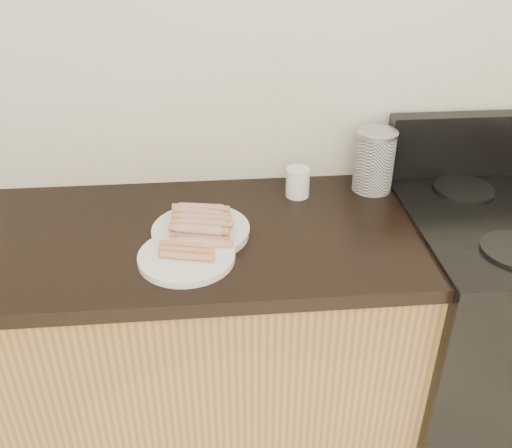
{
  "coord_description": "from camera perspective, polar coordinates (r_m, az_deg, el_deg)",
  "views": [
    {
      "loc": [
        -0.16,
        0.37,
        1.72
      ],
      "look_at": [
        -0.04,
        1.62,
        0.96
      ],
      "focal_mm": 40.0,
      "sensor_mm": 36.0,
      "label": 1
    }
  ],
  "objects": [
    {
      "name": "main_plate",
      "position": [
        1.54,
        -5.53,
        -0.84
      ],
      "size": [
        0.29,
        0.29,
        0.02
      ],
      "primitive_type": "cylinder",
      "rotation": [
        0.0,
        0.0,
        0.13
      ],
      "color": "white",
      "rests_on": "counter_slab"
    },
    {
      "name": "canister",
      "position": [
        1.76,
        11.73,
        6.22
      ],
      "size": [
        0.12,
        0.12,
        0.19
      ],
      "rotation": [
        0.0,
        0.0,
        0.12
      ],
      "color": "silver",
      "rests_on": "counter_slab"
    },
    {
      "name": "side_plate",
      "position": [
        1.44,
        -6.95,
        -3.27
      ],
      "size": [
        0.31,
        0.31,
        0.02
      ],
      "primitive_type": "cylinder",
      "rotation": [
        0.0,
        0.0,
        -0.35
      ],
      "color": "white",
      "rests_on": "counter_slab"
    },
    {
      "name": "wall_back",
      "position": [
        1.69,
        0.38,
        16.78
      ],
      "size": [
        4.0,
        0.04,
        2.6
      ],
      "primitive_type": "cube",
      "color": "silver",
      "rests_on": "ground"
    },
    {
      "name": "cabinet_base",
      "position": [
        1.92,
        -20.6,
        -13.46
      ],
      "size": [
        2.2,
        0.59,
        0.86
      ],
      "primitive_type": "cube",
      "color": "olive",
      "rests_on": "floor"
    },
    {
      "name": "plain_sausages",
      "position": [
        1.43,
        -7.0,
        -2.66
      ],
      "size": [
        0.13,
        0.1,
        0.02
      ],
      "rotation": [
        0.0,
        0.0,
        -0.23
      ],
      "color": "#AF7743",
      "rests_on": "side_plate"
    },
    {
      "name": "hotdog_pile",
      "position": [
        1.52,
        -5.59,
        0.15
      ],
      "size": [
        0.12,
        0.22,
        0.05
      ],
      "rotation": [
        0.0,
        0.0,
        -0.26
      ],
      "color": "brown",
      "rests_on": "main_plate"
    },
    {
      "name": "counter_slab",
      "position": [
        1.66,
        -23.44,
        -2.18
      ],
      "size": [
        2.2,
        0.62,
        0.04
      ],
      "primitive_type": "cube",
      "color": "black",
      "rests_on": "cabinet_base"
    },
    {
      "name": "stove",
      "position": [
        2.05,
        23.94,
        -10.28
      ],
      "size": [
        0.76,
        0.65,
        0.91
      ],
      "color": "black",
      "rests_on": "floor"
    },
    {
      "name": "burner_far_left",
      "position": [
        1.85,
        20.03,
        3.36
      ],
      "size": [
        0.18,
        0.18,
        0.01
      ],
      "primitive_type": "cylinder",
      "color": "black",
      "rests_on": "stove"
    },
    {
      "name": "mug",
      "position": [
        1.72,
        4.19,
        4.18
      ],
      "size": [
        0.08,
        0.08,
        0.09
      ],
      "primitive_type": "cylinder",
      "rotation": [
        0.0,
        0.0,
        -0.11
      ],
      "color": "white",
      "rests_on": "counter_slab"
    },
    {
      "name": "stove_panel",
      "position": [
        1.98,
        23.77,
        7.43
      ],
      "size": [
        0.76,
        0.06,
        0.2
      ],
      "primitive_type": "cube",
      "color": "black",
      "rests_on": "stove"
    }
  ]
}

